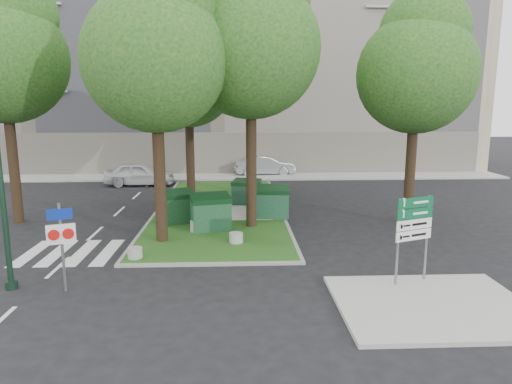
{
  "coord_description": "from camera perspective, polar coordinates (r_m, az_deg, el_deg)",
  "views": [
    {
      "loc": [
        1.37,
        -14.5,
        5.25
      ],
      "look_at": [
        2.11,
        2.41,
        2.0
      ],
      "focal_mm": 32.0,
      "sensor_mm": 36.0,
      "label": 1
    }
  ],
  "objects": [
    {
      "name": "apartment_building",
      "position": [
        40.62,
        -4.57,
        14.72
      ],
      "size": [
        41.0,
        12.0,
        16.0
      ],
      "primitive_type": "cube",
      "color": "tan",
      "rests_on": "ground"
    },
    {
      "name": "dumpster_d",
      "position": [
        21.09,
        1.99,
        -1.24
      ],
      "size": [
        1.66,
        1.22,
        1.48
      ],
      "rotation": [
        0.0,
        0.0,
        -0.07
      ],
      "color": "#134027",
      "rests_on": "median_island"
    },
    {
      "name": "car_white",
      "position": [
        31.0,
        -14.33,
        2.21
      ],
      "size": [
        4.49,
        1.83,
        1.53
      ],
      "primitive_type": "imported",
      "rotation": [
        0.0,
        0.0,
        1.57
      ],
      "color": "silver",
      "rests_on": "ground"
    },
    {
      "name": "tree_street_left",
      "position": [
        22.89,
        -28.93,
        15.58
      ],
      "size": [
        5.4,
        5.4,
        11.0
      ],
      "color": "black",
      "rests_on": "ground"
    },
    {
      "name": "dumpster_b",
      "position": [
        19.07,
        -5.7,
        -2.55
      ],
      "size": [
        1.84,
        1.48,
        1.51
      ],
      "rotation": [
        0.0,
        0.0,
        0.23
      ],
      "color": "#123F22",
      "rests_on": "median_island"
    },
    {
      "name": "zebra_crossing",
      "position": [
        17.6,
        -19.44,
        -7.11
      ],
      "size": [
        5.0,
        3.0,
        0.01
      ],
      "primitive_type": "cube",
      "color": "silver",
      "rests_on": "ground"
    },
    {
      "name": "tree_median_near_left",
      "position": [
        17.41,
        -12.25,
        17.45
      ],
      "size": [
        5.2,
        5.2,
        10.53
      ],
      "color": "black",
      "rests_on": "ground"
    },
    {
      "name": "median_kerb",
      "position": [
        23.11,
        -4.59,
        -2.17
      ],
      "size": [
        6.3,
        16.3,
        0.1
      ],
      "primitive_type": "cube",
      "color": "gray",
      "rests_on": "ground"
    },
    {
      "name": "traffic_sign_pole",
      "position": [
        13.9,
        -23.17,
        -5.02
      ],
      "size": [
        0.74,
        0.29,
        2.58
      ],
      "rotation": [
        0.0,
        0.0,
        0.34
      ],
      "color": "slate",
      "rests_on": "ground"
    },
    {
      "name": "tree_street_right",
      "position": [
        21.1,
        19.67,
        14.97
      ],
      "size": [
        5.0,
        5.0,
        10.06
      ],
      "color": "black",
      "rests_on": "ground"
    },
    {
      "name": "litter_bin",
      "position": [
        26.87,
        -1.53,
        0.69
      ],
      "size": [
        0.44,
        0.44,
        0.77
      ],
      "primitive_type": "cylinder",
      "color": "gold",
      "rests_on": "median_island"
    },
    {
      "name": "sidewalk_corner",
      "position": [
        13.2,
        21.17,
        -13.06
      ],
      "size": [
        5.0,
        4.0,
        0.12
      ],
      "primitive_type": "cube",
      "color": "#999993",
      "rests_on": "ground"
    },
    {
      "name": "dumpster_a",
      "position": [
        20.44,
        -9.99,
        -1.84
      ],
      "size": [
        1.81,
        1.51,
        1.45
      ],
      "rotation": [
        0.0,
        0.0,
        0.31
      ],
      "color": "#0F3819",
      "rests_on": "median_island"
    },
    {
      "name": "ground",
      "position": [
        15.48,
        -7.52,
        -9.05
      ],
      "size": [
        120.0,
        120.0,
        0.0
      ],
      "primitive_type": "plane",
      "color": "black",
      "rests_on": "ground"
    },
    {
      "name": "bollard_left",
      "position": [
        16.17,
        -14.88,
        -7.34
      ],
      "size": [
        0.5,
        0.5,
        0.36
      ],
      "primitive_type": "cylinder",
      "color": "#969793",
      "rests_on": "median_island"
    },
    {
      "name": "tree_median_far",
      "position": [
        26.75,
        -0.54,
        17.46
      ],
      "size": [
        5.8,
        5.8,
        11.93
      ],
      "color": "black",
      "rests_on": "ground"
    },
    {
      "name": "bollard_right",
      "position": [
        17.33,
        -2.5,
        -5.72
      ],
      "size": [
        0.52,
        0.52,
        0.37
      ],
      "primitive_type": "cylinder",
      "color": "#9A9A95",
      "rests_on": "median_island"
    },
    {
      "name": "median_island",
      "position": [
        23.11,
        -4.59,
        -2.15
      ],
      "size": [
        6.0,
        16.0,
        0.12
      ],
      "primitive_type": "cube",
      "color": "#1A4E16",
      "rests_on": "ground"
    },
    {
      "name": "car_silver",
      "position": [
        34.36,
        1.08,
        3.33
      ],
      "size": [
        4.66,
        2.15,
        1.48
      ],
      "primitive_type": "imported",
      "rotation": [
        0.0,
        0.0,
        1.7
      ],
      "color": "gray",
      "rests_on": "ground"
    },
    {
      "name": "dumpster_c",
      "position": [
        23.86,
        -1.22,
        -0.01
      ],
      "size": [
        1.64,
        1.36,
        1.31
      ],
      "rotation": [
        0.0,
        0.0,
        -0.3
      ],
      "color": "#0F321D",
      "rests_on": "median_island"
    },
    {
      "name": "building_sidewalk",
      "position": [
        33.43,
        -4.81,
        1.9
      ],
      "size": [
        42.0,
        3.0,
        0.12
      ],
      "primitive_type": "cube",
      "color": "#999993",
      "rests_on": "ground"
    },
    {
      "name": "tree_median_mid",
      "position": [
        23.73,
        -8.29,
        14.94
      ],
      "size": [
        4.8,
        4.8,
        9.99
      ],
      "color": "black",
      "rests_on": "ground"
    },
    {
      "name": "directional_sign",
      "position": [
        13.93,
        19.09,
        -4.06
      ],
      "size": [
        1.2,
        0.5,
        2.54
      ],
      "rotation": [
        0.0,
        0.0,
        0.37
      ],
      "color": "slate",
      "rests_on": "sidewalk_corner"
    },
    {
      "name": "tree_median_near_right",
      "position": [
        19.27,
        -0.35,
        19.03
      ],
      "size": [
        5.6,
        5.6,
        11.46
      ],
      "color": "black",
      "rests_on": "ground"
    },
    {
      "name": "bollard_mid",
      "position": [
        18.95,
        -7.29,
        -4.23
      ],
      "size": [
        0.63,
        0.63,
        0.45
      ],
      "primitive_type": "cylinder",
      "color": "#9E9D99",
      "rests_on": "median_island"
    }
  ]
}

